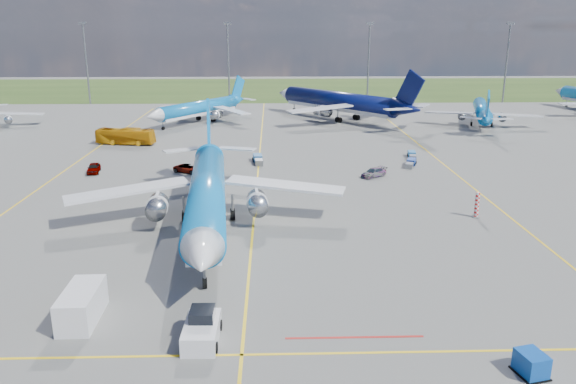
{
  "coord_description": "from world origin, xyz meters",
  "views": [
    {
      "loc": [
        2.18,
        -53.52,
        21.47
      ],
      "look_at": [
        3.9,
        5.5,
        4.0
      ],
      "focal_mm": 35.0,
      "sensor_mm": 36.0,
      "label": 1
    }
  ],
  "objects_px": {
    "bg_jet_ne": "(481,125)",
    "baggage_tug_c": "(258,159)",
    "warning_post": "(477,205)",
    "pushback_tug": "(202,329)",
    "main_airliner": "(208,229)",
    "apron_bus": "(125,136)",
    "service_van": "(82,305)",
    "service_car_a": "(94,168)",
    "bg_jet_nnw": "(199,122)",
    "bg_jet_n": "(338,120)",
    "baggage_tug_w": "(411,163)",
    "uld_container": "(531,364)",
    "service_car_b": "(188,168)",
    "baggage_tug_e": "(412,155)",
    "service_car_c": "(374,173)"
  },
  "relations": [
    {
      "from": "bg_jet_n",
      "to": "pushback_tug",
      "type": "height_order",
      "value": "bg_jet_n"
    },
    {
      "from": "bg_jet_n",
      "to": "baggage_tug_e",
      "type": "relative_size",
      "value": 10.97
    },
    {
      "from": "bg_jet_n",
      "to": "service_van",
      "type": "relative_size",
      "value": 8.57
    },
    {
      "from": "pushback_tug",
      "to": "uld_container",
      "type": "relative_size",
      "value": 3.34
    },
    {
      "from": "bg_jet_nnw",
      "to": "apron_bus",
      "type": "xyz_separation_m",
      "value": [
        -10.77,
        -25.22,
        1.55
      ]
    },
    {
      "from": "uld_container",
      "to": "service_car_a",
      "type": "xyz_separation_m",
      "value": [
        -43.7,
        53.07,
        -0.03
      ]
    },
    {
      "from": "baggage_tug_w",
      "to": "uld_container",
      "type": "bearing_deg",
      "value": -74.54
    },
    {
      "from": "pushback_tug",
      "to": "service_car_b",
      "type": "xyz_separation_m",
      "value": [
        -7.73,
        47.98,
        -0.23
      ]
    },
    {
      "from": "bg_jet_n",
      "to": "service_car_b",
      "type": "distance_m",
      "value": 57.71
    },
    {
      "from": "warning_post",
      "to": "baggage_tug_w",
      "type": "distance_m",
      "value": 25.24
    },
    {
      "from": "bg_jet_nnw",
      "to": "bg_jet_n",
      "type": "bearing_deg",
      "value": 38.26
    },
    {
      "from": "bg_jet_nnw",
      "to": "baggage_tug_w",
      "type": "relative_size",
      "value": 7.93
    },
    {
      "from": "bg_jet_ne",
      "to": "service_car_a",
      "type": "relative_size",
      "value": 8.06
    },
    {
      "from": "service_van",
      "to": "service_car_c",
      "type": "height_order",
      "value": "service_van"
    },
    {
      "from": "main_airliner",
      "to": "service_car_a",
      "type": "height_order",
      "value": "main_airliner"
    },
    {
      "from": "service_car_b",
      "to": "baggage_tug_e",
      "type": "relative_size",
      "value": 1.05
    },
    {
      "from": "service_car_c",
      "to": "baggage_tug_e",
      "type": "xyz_separation_m",
      "value": [
        8.75,
        12.32,
        -0.2
      ]
    },
    {
      "from": "warning_post",
      "to": "bg_jet_n",
      "type": "relative_size",
      "value": 0.06
    },
    {
      "from": "baggage_tug_w",
      "to": "apron_bus",
      "type": "bearing_deg",
      "value": -179.23
    },
    {
      "from": "uld_container",
      "to": "service_car_b",
      "type": "bearing_deg",
      "value": 105.53
    },
    {
      "from": "pushback_tug",
      "to": "service_van",
      "type": "bearing_deg",
      "value": 162.33
    },
    {
      "from": "uld_container",
      "to": "service_car_a",
      "type": "distance_m",
      "value": 68.75
    },
    {
      "from": "pushback_tug",
      "to": "baggage_tug_c",
      "type": "height_order",
      "value": "pushback_tug"
    },
    {
      "from": "bg_jet_ne",
      "to": "pushback_tug",
      "type": "bearing_deg",
      "value": 76.8
    },
    {
      "from": "apron_bus",
      "to": "baggage_tug_e",
      "type": "relative_size",
      "value": 2.54
    },
    {
      "from": "baggage_tug_w",
      "to": "baggage_tug_e",
      "type": "xyz_separation_m",
      "value": [
        1.65,
        5.83,
        -0.02
      ]
    },
    {
      "from": "bg_jet_n",
      "to": "baggage_tug_w",
      "type": "height_order",
      "value": "bg_jet_n"
    },
    {
      "from": "pushback_tug",
      "to": "baggage_tug_w",
      "type": "bearing_deg",
      "value": 62.82
    },
    {
      "from": "bg_jet_ne",
      "to": "pushback_tug",
      "type": "xyz_separation_m",
      "value": [
        -52.68,
        -89.91,
        0.87
      ]
    },
    {
      "from": "bg_jet_ne",
      "to": "baggage_tug_c",
      "type": "bearing_deg",
      "value": 52.68
    },
    {
      "from": "main_airliner",
      "to": "service_car_b",
      "type": "xyz_separation_m",
      "value": [
        -5.71,
        24.96,
        0.64
      ]
    },
    {
      "from": "service_van",
      "to": "apron_bus",
      "type": "xyz_separation_m",
      "value": [
        -13.16,
        66.66,
        0.31
      ]
    },
    {
      "from": "uld_container",
      "to": "baggage_tug_e",
      "type": "bearing_deg",
      "value": 69.69
    },
    {
      "from": "warning_post",
      "to": "main_airliner",
      "type": "xyz_separation_m",
      "value": [
        -30.93,
        -2.98,
        -1.5
      ]
    },
    {
      "from": "main_airliner",
      "to": "service_car_a",
      "type": "bearing_deg",
      "value": 123.49
    },
    {
      "from": "bg_jet_nnw",
      "to": "baggage_tug_e",
      "type": "distance_m",
      "value": 55.71
    },
    {
      "from": "warning_post",
      "to": "bg_jet_ne",
      "type": "bearing_deg",
      "value": 69.6
    },
    {
      "from": "main_airliner",
      "to": "apron_bus",
      "type": "distance_m",
      "value": 51.14
    },
    {
      "from": "bg_jet_ne",
      "to": "pushback_tug",
      "type": "distance_m",
      "value": 104.21
    },
    {
      "from": "warning_post",
      "to": "pushback_tug",
      "type": "bearing_deg",
      "value": -138.02
    },
    {
      "from": "baggage_tug_w",
      "to": "warning_post",
      "type": "bearing_deg",
      "value": -64.96
    },
    {
      "from": "main_airliner",
      "to": "service_van",
      "type": "xyz_separation_m",
      "value": [
        -7.4,
        -19.86,
        1.23
      ]
    },
    {
      "from": "bg_jet_ne",
      "to": "baggage_tug_c",
      "type": "height_order",
      "value": "bg_jet_ne"
    },
    {
      "from": "uld_container",
      "to": "baggage_tug_w",
      "type": "bearing_deg",
      "value": 70.65
    },
    {
      "from": "bg_jet_n",
      "to": "service_car_a",
      "type": "xyz_separation_m",
      "value": [
        -43.1,
        -49.72,
        0.74
      ]
    },
    {
      "from": "pushback_tug",
      "to": "baggage_tug_w",
      "type": "xyz_separation_m",
      "value": [
        27.25,
        51.17,
        -0.41
      ]
    },
    {
      "from": "main_airliner",
      "to": "pushback_tug",
      "type": "distance_m",
      "value": 23.13
    },
    {
      "from": "bg_jet_ne",
      "to": "uld_container",
      "type": "height_order",
      "value": "bg_jet_ne"
    },
    {
      "from": "apron_bus",
      "to": "baggage_tug_w",
      "type": "height_order",
      "value": "apron_bus"
    },
    {
      "from": "warning_post",
      "to": "uld_container",
      "type": "bearing_deg",
      "value": -103.45
    }
  ]
}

